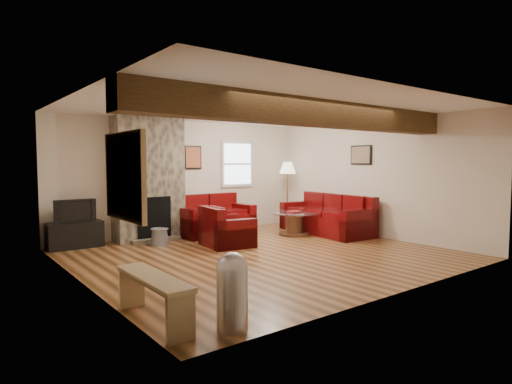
% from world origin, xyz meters
% --- Properties ---
extents(room, '(8.00, 8.00, 8.00)m').
position_xyz_m(room, '(0.00, 0.00, 1.25)').
color(room, '#513215').
rests_on(room, ground).
extents(floor, '(6.00, 6.00, 0.00)m').
position_xyz_m(floor, '(0.00, 0.00, 0.00)').
color(floor, '#513215').
rests_on(floor, ground).
extents(oak_beam, '(6.00, 0.36, 0.38)m').
position_xyz_m(oak_beam, '(0.00, -1.25, 2.31)').
color(oak_beam, black).
rests_on(oak_beam, room).
extents(chimney_breast, '(1.40, 0.67, 2.50)m').
position_xyz_m(chimney_breast, '(-1.00, 2.49, 1.22)').
color(chimney_breast, '#3B362E').
rests_on(chimney_breast, floor).
extents(back_window, '(0.90, 0.08, 1.10)m').
position_xyz_m(back_window, '(1.35, 2.71, 1.55)').
color(back_window, silver).
rests_on(back_window, room).
extents(hatch_window, '(0.08, 1.00, 0.90)m').
position_xyz_m(hatch_window, '(-2.96, -1.50, 1.45)').
color(hatch_window, tan).
rests_on(hatch_window, room).
extents(ceiling_dome, '(0.40, 0.40, 0.18)m').
position_xyz_m(ceiling_dome, '(0.90, 0.90, 2.44)').
color(ceiling_dome, white).
rests_on(ceiling_dome, room).
extents(artwork_back, '(0.42, 0.06, 0.52)m').
position_xyz_m(artwork_back, '(0.15, 2.71, 1.70)').
color(artwork_back, black).
rests_on(artwork_back, room).
extents(artwork_right, '(0.06, 0.55, 0.42)m').
position_xyz_m(artwork_right, '(2.96, 0.30, 1.75)').
color(artwork_right, black).
rests_on(artwork_right, room).
extents(sofa_three, '(1.14, 2.33, 0.87)m').
position_xyz_m(sofa_three, '(2.48, 0.87, 0.43)').
color(sofa_three, '#45040A').
rests_on(sofa_three, floor).
extents(loveseat, '(1.69, 1.02, 0.88)m').
position_xyz_m(loveseat, '(0.40, 2.23, 0.44)').
color(loveseat, '#45040A').
rests_on(loveseat, floor).
extents(armchair_red, '(0.94, 1.03, 0.75)m').
position_xyz_m(armchair_red, '(-0.08, 0.99, 0.38)').
color(armchair_red, '#45040A').
rests_on(armchair_red, floor).
extents(coffee_table, '(1.01, 1.01, 0.53)m').
position_xyz_m(coffee_table, '(1.77, 1.13, 0.25)').
color(coffee_table, '#472716').
rests_on(coffee_table, floor).
extents(tv_cabinet, '(0.97, 0.39, 0.49)m').
position_xyz_m(tv_cabinet, '(-2.45, 2.53, 0.24)').
color(tv_cabinet, black).
rests_on(tv_cabinet, floor).
extents(television, '(0.74, 0.10, 0.43)m').
position_xyz_m(television, '(-2.45, 2.53, 0.70)').
color(television, black).
rests_on(television, tv_cabinet).
extents(floor_lamp, '(0.41, 0.41, 1.60)m').
position_xyz_m(floor_lamp, '(2.49, 2.17, 1.37)').
color(floor_lamp, '#AF8149').
rests_on(floor_lamp, floor).
extents(pine_bench, '(0.29, 1.26, 0.47)m').
position_xyz_m(pine_bench, '(-2.83, -1.85, 0.24)').
color(pine_bench, tan).
rests_on(pine_bench, floor).
extents(pedal_bin, '(0.36, 0.36, 0.75)m').
position_xyz_m(pedal_bin, '(-2.31, -2.47, 0.37)').
color(pedal_bin, '#B1B1B6').
rests_on(pedal_bin, floor).
extents(coal_bucket, '(0.35, 0.35, 0.33)m').
position_xyz_m(coal_bucket, '(-1.08, 1.84, 0.17)').
color(coal_bucket, gray).
rests_on(coal_bucket, floor).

